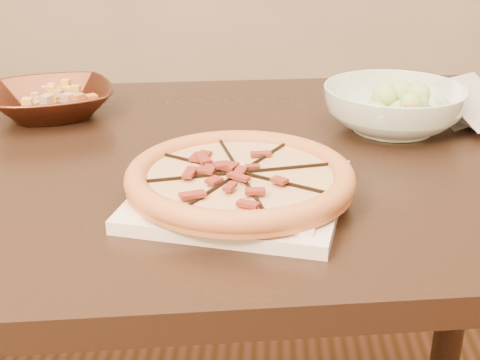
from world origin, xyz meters
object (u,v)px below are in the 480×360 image
(plate, at_px, (240,193))
(pizza, at_px, (240,177))
(salad_bowl, at_px, (394,108))
(dining_table, at_px, (172,214))
(bronze_bowl, at_px, (52,102))

(plate, xyz_separation_m, pizza, (-0.00, -0.00, 0.02))
(pizza, relative_size, salad_bowl, 1.25)
(dining_table, height_order, pizza, pizza)
(pizza, height_order, salad_bowl, salad_bowl)
(pizza, bearing_deg, salad_bowl, 49.85)
(dining_table, xyz_separation_m, bronze_bowl, (-0.24, 0.19, 0.13))
(plate, xyz_separation_m, bronze_bowl, (-0.36, 0.35, 0.02))
(plate, distance_m, pizza, 0.02)
(salad_bowl, bearing_deg, dining_table, -160.22)
(dining_table, height_order, plate, plate)
(plate, height_order, bronze_bowl, bronze_bowl)
(bronze_bowl, xyz_separation_m, salad_bowl, (0.61, -0.05, 0.01))
(pizza, distance_m, bronze_bowl, 0.51)
(pizza, height_order, bronze_bowl, bronze_bowl)
(plate, height_order, salad_bowl, salad_bowl)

